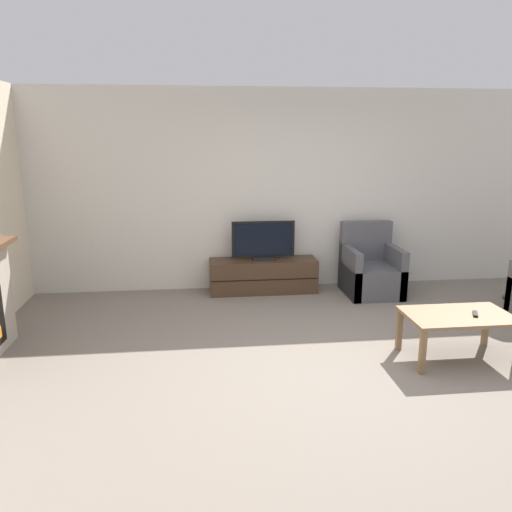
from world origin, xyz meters
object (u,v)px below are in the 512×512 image
Objects in this scene: tv_stand at (263,276)px; remote at (475,314)px; tv at (263,242)px; coffee_table at (458,320)px; armchair at (370,271)px.

remote reaches higher than tv_stand.
tv is 0.85× the size of coffee_table.
tv is (0.00, -0.00, 0.47)m from tv_stand.
armchair reaches higher than remote.
armchair is at bearing 93.60° from coffee_table.
tv_stand is 0.47m from tv.
coffee_table is 0.16m from remote.
armchair is 0.95× the size of coffee_table.
remote is at bearing -53.79° from tv.
tv is at bearing 124.19° from coffee_table.
armchair is 2.07m from coffee_table.
tv_stand reaches higher than coffee_table.
armchair is (1.43, -0.23, 0.08)m from tv_stand.
coffee_table is (1.56, -2.30, 0.17)m from tv_stand.
remote is (0.15, -0.03, 0.07)m from coffee_table.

